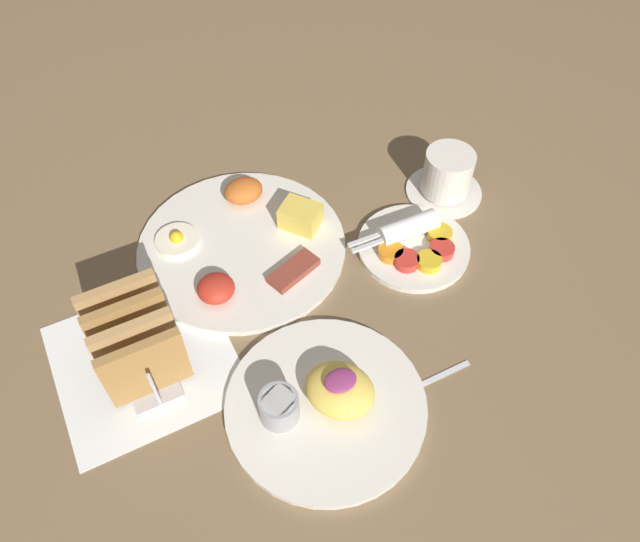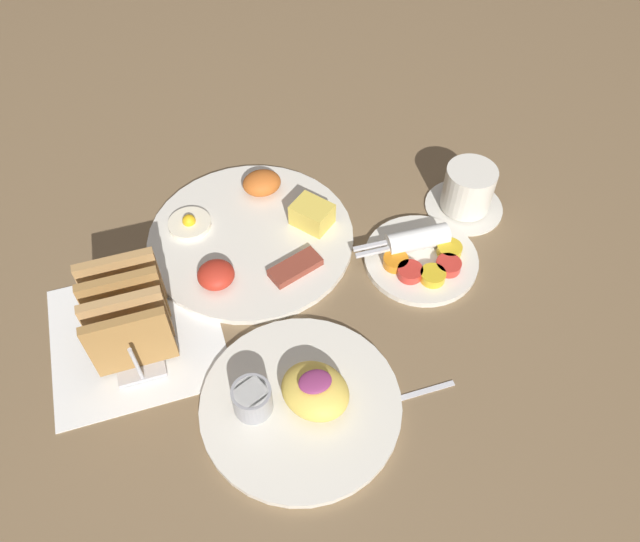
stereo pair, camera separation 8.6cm
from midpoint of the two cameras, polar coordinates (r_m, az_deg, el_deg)
ground_plane at (r=0.85m, az=-0.42°, el=-3.95°), size 3.00×3.00×0.00m
napkin_flat at (r=0.85m, az=-13.72°, el=-5.91°), size 0.22×0.22×0.00m
plate_breakfast at (r=0.93m, az=-3.52°, el=3.27°), size 0.31×0.31×0.05m
plate_condiments at (r=0.91m, az=11.90°, el=1.17°), size 0.18×0.16×0.04m
plate_foreground at (r=0.77m, az=1.43°, el=-11.93°), size 0.25×0.25×0.06m
toast_rack at (r=0.81m, az=-14.38°, el=-4.02°), size 0.10×0.15×0.10m
coffee_cup at (r=0.99m, az=15.80°, el=6.89°), size 0.12×0.12×0.08m
teaspoon at (r=0.79m, az=9.50°, el=-11.85°), size 0.13×0.02×0.01m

